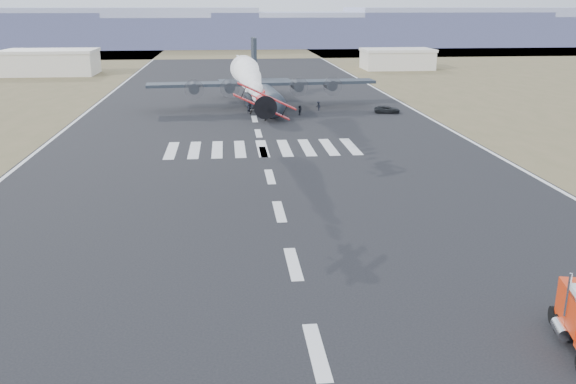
{
  "coord_description": "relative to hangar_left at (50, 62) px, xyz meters",
  "views": [
    {
      "loc": [
        -4.57,
        -29.37,
        18.44
      ],
      "look_at": [
        0.13,
        17.14,
        4.0
      ],
      "focal_mm": 38.0,
      "sensor_mm": 36.0,
      "label": 1
    }
  ],
  "objects": [
    {
      "name": "ground",
      "position": [
        52.0,
        -145.0,
        -3.41
      ],
      "size": [
        500.0,
        500.0,
        0.0
      ],
      "primitive_type": "plane",
      "color": "black",
      "rests_on": "ground"
    },
    {
      "name": "scrub_far",
      "position": [
        52.0,
        85.0,
        -3.41
      ],
      "size": [
        500.0,
        80.0,
        0.0
      ],
      "primitive_type": "cube",
      "color": "brown",
      "rests_on": "ground"
    },
    {
      "name": "runway_markings",
      "position": [
        52.0,
        -85.0,
        -3.4
      ],
      "size": [
        60.0,
        260.0,
        0.01
      ],
      "primitive_type": null,
      "color": "silver",
      "rests_on": "ground"
    },
    {
      "name": "ridge_seg_c",
      "position": [
        -13.0,
        115.0,
        5.09
      ],
      "size": [
        150.0,
        50.0,
        17.0
      ],
      "primitive_type": "cube",
      "color": "#888FAD",
      "rests_on": "ground"
    },
    {
      "name": "ridge_seg_d",
      "position": [
        52.0,
        115.0,
        3.09
      ],
      "size": [
        150.0,
        50.0,
        13.0
      ],
      "primitive_type": "cube",
      "color": "#888FAD",
      "rests_on": "ground"
    },
    {
      "name": "ridge_seg_e",
      "position": [
        117.0,
        115.0,
        4.09
      ],
      "size": [
        150.0,
        50.0,
        15.0
      ],
      "primitive_type": "cube",
      "color": "#888FAD",
      "rests_on": "ground"
    },
    {
      "name": "ridge_seg_f",
      "position": [
        182.0,
        115.0,
        5.09
      ],
      "size": [
        150.0,
        50.0,
        17.0
      ],
      "primitive_type": "cube",
      "color": "#888FAD",
      "rests_on": "ground"
    },
    {
      "name": "hangar_left",
      "position": [
        0.0,
        0.0,
        0.0
      ],
      "size": [
        24.5,
        14.5,
        6.7
      ],
      "color": "beige",
      "rests_on": "ground"
    },
    {
      "name": "hangar_right",
      "position": [
        98.0,
        5.0,
        -0.4
      ],
      "size": [
        20.5,
        12.5,
        5.9
      ],
      "color": "beige",
      "rests_on": "ground"
    },
    {
      "name": "aerobatic_biplane",
      "position": [
        50.81,
        -117.41,
        6.19
      ],
      "size": [
        5.46,
        5.33,
        3.76
      ],
      "rotation": [
        0.0,
        0.44,
        0.02
      ],
      "color": "red"
    },
    {
      "name": "smoke_trail",
      "position": [
        50.34,
        -92.84,
        6.4
      ],
      "size": [
        3.76,
        29.95,
        3.76
      ],
      "rotation": [
        0.0,
        0.0,
        0.02
      ],
      "color": "white"
    },
    {
      "name": "transport_aircraft",
      "position": [
        53.96,
        -60.56,
        -0.3
      ],
      "size": [
        41.82,
        34.4,
        12.07
      ],
      "rotation": [
        0.0,
        0.0,
        0.07
      ],
      "color": "black",
      "rests_on": "ground"
    },
    {
      "name": "support_vehicle",
      "position": [
        75.65,
        -69.5,
        -2.78
      ],
      "size": [
        4.87,
        3.02,
        1.26
      ],
      "primitive_type": "imported",
      "rotation": [
        0.0,
        0.0,
        1.35
      ],
      "color": "black",
      "rests_on": "ground"
    },
    {
      "name": "crew_a",
      "position": [
        51.25,
        -67.74,
        -2.54
      ],
      "size": [
        0.65,
        0.55,
        1.74
      ],
      "primitive_type": "imported",
      "rotation": [
        0.0,
        0.0,
        3.18
      ],
      "color": "black",
      "rests_on": "ground"
    },
    {
      "name": "crew_b",
      "position": [
        56.31,
        -68.6,
        -2.55
      ],
      "size": [
        0.89,
        0.61,
        1.72
      ],
      "primitive_type": "imported",
      "rotation": [
        0.0,
        0.0,
        3.02
      ],
      "color": "black",
      "rests_on": "ground"
    },
    {
      "name": "crew_c",
      "position": [
        63.94,
        -65.67,
        -2.59
      ],
      "size": [
        0.93,
        1.17,
        1.65
      ],
      "primitive_type": "imported",
      "rotation": [
        0.0,
        0.0,
        5.19
      ],
      "color": "black",
      "rests_on": "ground"
    },
    {
      "name": "crew_d",
      "position": [
        51.49,
        -64.94,
        -2.53
      ],
      "size": [
        1.0,
        1.14,
        1.75
      ],
      "primitive_type": "imported",
      "rotation": [
        0.0,
        0.0,
        2.15
      ],
      "color": "black",
      "rests_on": "ground"
    },
    {
      "name": "crew_e",
      "position": [
        54.02,
        -67.24,
        -2.53
      ],
      "size": [
        0.76,
        0.97,
        1.75
      ],
      "primitive_type": "imported",
      "rotation": [
        0.0,
        0.0,
        1.89
      ],
      "color": "black",
      "rests_on": "ground"
    },
    {
      "name": "crew_f",
      "position": [
        60.04,
        -69.99,
        -2.56
      ],
      "size": [
        0.98,
        1.65,
        1.69
      ],
      "primitive_type": "imported",
      "rotation": [
        0.0,
        0.0,
        1.25
      ],
      "color": "black",
      "rests_on": "ground"
    },
    {
      "name": "crew_g",
      "position": [
        54.9,
        -66.83,
        -2.5
      ],
      "size": [
        0.83,
        0.78,
        1.82
      ],
      "primitive_type": "imported",
      "rotation": [
        0.0,
        0.0,
        5.84
      ],
      "color": "black",
      "rests_on": "ground"
    },
    {
      "name": "crew_h",
      "position": [
        53.65,
        -64.83,
        -2.58
      ],
      "size": [
        0.76,
        0.93,
        1.66
      ],
      "primitive_type": "imported",
      "rotation": [
        0.0,
        0.0,
        1.94
      ],
      "color": "black",
      "rests_on": "ground"
    }
  ]
}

